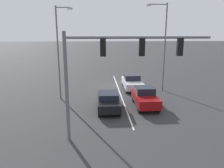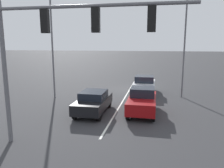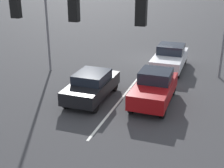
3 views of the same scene
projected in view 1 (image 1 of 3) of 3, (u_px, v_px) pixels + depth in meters
ground_plane at (117, 86)px, 26.11m from camera, size 240.00×240.00×0.00m
lane_stripe_left_divider at (120, 93)px, 23.13m from camera, size 0.12×18.14×0.01m
car_black_midlane_front at (108, 101)px, 17.94m from camera, size 1.78×4.05×1.46m
car_maroon_leftlane_front at (145, 97)px, 18.69m from camera, size 1.77×4.07×1.68m
car_silver_leftlane_second at (132, 82)px, 24.36m from camera, size 1.91×4.44×1.61m
traffic_signal_gantry at (113, 61)px, 12.18m from camera, size 8.18×0.37×6.35m
street_lamp_right_shoulder at (59, 48)px, 19.97m from camera, size 1.55×0.24×8.53m
street_lamp_left_shoulder at (163, 42)px, 22.80m from camera, size 2.19×0.24×9.12m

